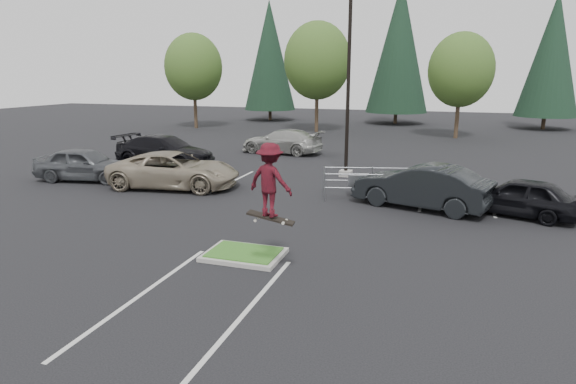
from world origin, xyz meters
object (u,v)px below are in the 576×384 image
(car_l_tan, at_px, (174,170))
(conif_b, at_px, (399,47))
(conif_a, at_px, (270,56))
(skateboarder, at_px, (270,181))
(decid_a, at_px, (194,69))
(cart_corral, at_px, (362,180))
(decid_b, at_px, (317,63))
(car_l_black, at_px, (164,151))
(decid_c, at_px, (461,72))
(light_pole, at_px, (348,85))
(car_far_silver, at_px, (282,141))
(car_r_charc, at_px, (422,186))
(conif_c, at_px, (552,55))
(car_r_black, at_px, (520,197))
(car_l_grey, at_px, (84,164))

(car_l_tan, bearing_deg, conif_b, -19.06)
(conif_a, xyz_separation_m, skateboarder, (15.20, -41.00, -4.57))
(decid_a, xyz_separation_m, cart_corral, (20.05, -22.15, -4.83))
(decid_b, relative_size, car_l_black, 1.60)
(decid_b, bearing_deg, skateboarder, -77.12)
(conif_b, distance_m, car_l_tan, 34.84)
(decid_c, xyz_separation_m, skateboarder, (-4.79, -30.83, -2.72))
(light_pole, height_order, conif_b, conif_b)
(cart_corral, bearing_deg, car_far_silver, 110.72)
(light_pole, distance_m, car_r_charc, 7.40)
(conif_c, xyz_separation_m, car_r_black, (-6.00, -32.50, -6.13))
(car_l_tan, bearing_deg, car_far_silver, -15.84)
(conif_a, bearing_deg, decid_b, -49.83)
(conif_b, bearing_deg, car_far_silver, -102.53)
(car_l_black, relative_size, car_r_black, 1.42)
(decid_b, relative_size, decid_c, 1.15)
(light_pole, distance_m, conif_b, 28.69)
(conif_b, height_order, car_l_black, conif_b)
(conif_a, bearing_deg, conif_b, 2.05)
(conif_b, distance_m, cart_corral, 33.44)
(car_l_tan, xyz_separation_m, car_l_grey, (-5.00, 0.00, -0.01))
(car_far_silver, bearing_deg, conif_a, -151.52)
(conif_b, xyz_separation_m, car_l_grey, (-11.50, -33.50, -7.04))
(skateboarder, distance_m, car_far_silver, 20.06)
(decid_a, xyz_separation_m, decid_c, (24.00, -0.20, -0.33))
(skateboarder, distance_m, car_l_grey, 15.11)
(decid_b, distance_m, decid_c, 12.05)
(car_r_black, bearing_deg, car_l_grey, -71.06)
(decid_c, bearing_deg, cart_corral, -100.21)
(light_pole, distance_m, car_l_tan, 9.38)
(conif_a, distance_m, car_r_black, 40.17)
(cart_corral, xyz_separation_m, car_l_black, (-11.87, 3.62, 0.12))
(decid_b, xyz_separation_m, cart_corral, (8.05, -22.65, -5.29))
(conif_a, distance_m, conif_c, 28.01)
(decid_b, height_order, conif_b, conif_b)
(decid_b, bearing_deg, car_l_black, -101.37)
(car_far_silver, bearing_deg, car_l_black, -30.42)
(decid_a, distance_m, decid_b, 12.02)
(decid_a, height_order, cart_corral, decid_a)
(conif_b, height_order, cart_corral, conif_b)
(decid_a, height_order, conif_b, conif_b)
(skateboarder, bearing_deg, car_r_black, -116.67)
(car_far_silver, bearing_deg, car_r_black, 55.99)
(conif_b, bearing_deg, cart_corral, -86.42)
(light_pole, relative_size, car_l_black, 1.69)
(cart_corral, bearing_deg, conif_b, 79.47)
(conif_b, distance_m, skateboarder, 41.86)
(skateboarder, bearing_deg, decid_b, -63.43)
(car_l_black, height_order, car_l_grey, car_l_black)
(decid_c, xyz_separation_m, conif_b, (-5.99, 10.67, 2.59))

